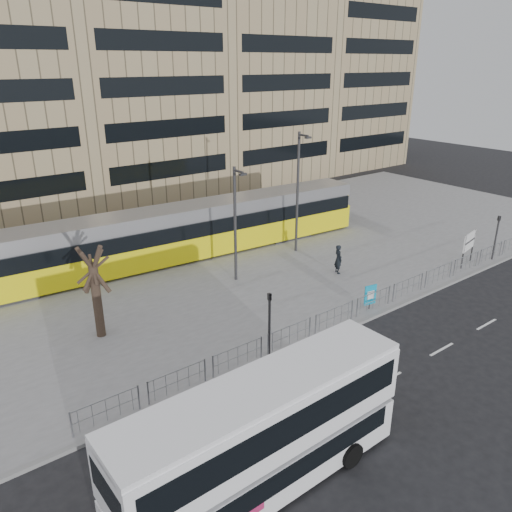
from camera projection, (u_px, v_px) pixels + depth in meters
ground at (350, 329)px, 25.58m from camera, size 120.00×120.00×0.00m
plaza at (221, 259)px, 34.44m from camera, size 64.00×24.00×0.15m
kerb at (350, 327)px, 25.59m from camera, size 64.00×0.25×0.17m
building_row at (101, 60)px, 47.14m from camera, size 70.40×18.40×31.20m
pedestrian_barrier at (370, 298)px, 26.72m from camera, size 32.07×0.07×1.10m
road_markings at (429, 356)px, 23.17m from camera, size 62.00×0.12×0.01m
double_decker_bus at (264, 433)px, 15.33m from camera, size 9.94×2.66×3.96m
tram at (163, 236)px, 33.15m from camera, size 30.94×5.17×3.63m
station_sign at (469, 243)px, 32.70m from camera, size 1.92×0.48×2.24m
ad_panel at (370, 295)px, 27.02m from camera, size 0.75×0.20×1.42m
pedestrian at (338, 259)px, 31.65m from camera, size 0.66×0.80×1.88m
traffic_light_west at (269, 316)px, 22.39m from camera, size 0.20×0.23×3.10m
traffic_light_east at (497, 232)px, 33.43m from camera, size 0.21×0.23×3.10m
lamp_post_west at (236, 220)px, 29.54m from camera, size 0.45×1.04×7.04m
lamp_post_east at (298, 188)px, 34.02m from camera, size 0.45×1.04×8.36m
bare_tree at (90, 242)px, 22.90m from camera, size 4.10×4.10×6.79m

